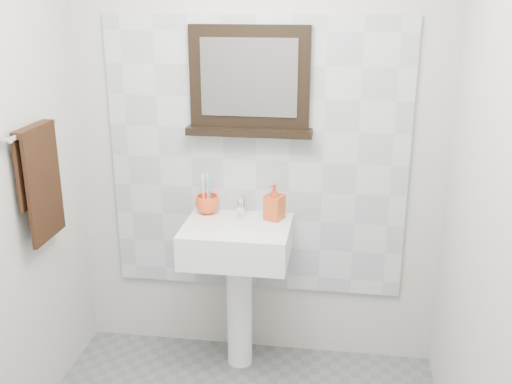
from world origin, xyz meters
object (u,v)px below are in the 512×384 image
toothbrush_cup (207,204)px  framed_mirror (250,84)px  pedestal_sink (237,256)px  hand_towel (39,174)px  soap_dispenser (274,202)px

toothbrush_cup → framed_mirror: 0.69m
pedestal_sink → hand_towel: (-0.87, -0.35, 0.52)m
soap_dispenser → hand_towel: bearing=-133.8°
toothbrush_cup → soap_dispenser: size_ratio=0.65×
pedestal_sink → hand_towel: size_ratio=1.75×
framed_mirror → hand_towel: 1.12m
soap_dispenser → framed_mirror: (-0.14, 0.09, 0.60)m
pedestal_sink → toothbrush_cup: size_ratio=7.57×
framed_mirror → toothbrush_cup: bearing=-167.8°
toothbrush_cup → hand_towel: size_ratio=0.23×
framed_mirror → hand_towel: bearing=-149.6°
pedestal_sink → framed_mirror: 0.90m
pedestal_sink → framed_mirror: framed_mirror is taller
soap_dispenser → pedestal_sink: bearing=-128.2°
toothbrush_cup → framed_mirror: (0.23, 0.05, 0.65)m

